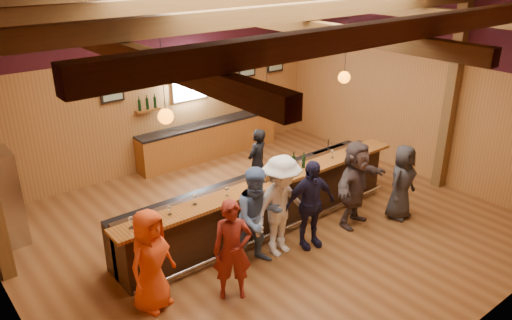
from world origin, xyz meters
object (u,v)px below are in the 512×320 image
object	(u,v)px
customer_white	(281,206)
customer_brown	(355,184)
customer_redvest	(232,250)
customer_dark	(402,182)
bar_counter	(261,201)
bottle_a	(294,162)
back_bar_cabinet	(210,140)
customer_navy	(310,204)
bartender	(257,163)
ice_bucket	(271,174)
customer_orange	(151,260)
customer_denim	(258,218)

from	to	relation	value
customer_white	customer_brown	world-z (taller)	customer_white
customer_redvest	customer_dark	world-z (taller)	customer_redvest
bar_counter	bottle_a	distance (m)	0.99
bar_counter	bottle_a	xyz separation A→B (m)	(0.66, -0.17, 0.72)
customer_white	customer_dark	xyz separation A→B (m)	(2.75, -0.51, -0.16)
back_bar_cabinet	customer_white	distance (m)	4.82
customer_redvest	customer_navy	size ratio (longest dim) A/B	0.98
customer_brown	customer_redvest	bearing A→B (deg)	174.67
customer_navy	bartender	distance (m)	2.22
customer_navy	bartender	world-z (taller)	customer_navy
back_bar_cabinet	customer_navy	world-z (taller)	customer_navy
customer_white	customer_brown	distance (m)	1.82
customer_white	ice_bucket	distance (m)	0.79
bar_counter	customer_navy	bearing A→B (deg)	-79.03
customer_navy	customer_brown	bearing A→B (deg)	14.50
ice_bucket	customer_orange	bearing A→B (deg)	-168.73
customer_white	bottle_a	world-z (taller)	customer_white
bar_counter	customer_navy	xyz separation A→B (m)	(0.21, -1.10, 0.32)
ice_bucket	bar_counter	bearing A→B (deg)	84.18
ice_bucket	customer_denim	bearing A→B (deg)	-141.74
bottle_a	bar_counter	bearing A→B (deg)	165.62
customer_dark	bottle_a	world-z (taller)	customer_dark
customer_white	customer_navy	world-z (taller)	customer_white
customer_orange	ice_bucket	xyz separation A→B (m)	(2.78, 0.55, 0.40)
back_bar_cabinet	ice_bucket	xyz separation A→B (m)	(-1.21, -3.88, 0.74)
customer_dark	ice_bucket	world-z (taller)	customer_dark
customer_denim	customer_white	world-z (taller)	customer_white
bar_counter	bottle_a	size ratio (longest dim) A/B	19.25
customer_white	customer_redvest	bearing A→B (deg)	-166.01
bar_counter	customer_navy	world-z (taller)	customer_navy
customer_orange	customer_dark	xyz separation A→B (m)	(5.20, -0.62, -0.04)
customer_brown	bartender	distance (m)	2.26
customer_white	customer_brown	size ratio (longest dim) A/B	1.08
customer_white	back_bar_cabinet	bearing A→B (deg)	67.44
back_bar_cabinet	customer_redvest	distance (m)	5.77
bar_counter	customer_dark	xyz separation A→B (m)	(2.39, -1.48, 0.25)
customer_white	ice_bucket	bearing A→B (deg)	59.97
bartender	ice_bucket	bearing A→B (deg)	43.79
bar_counter	customer_brown	world-z (taller)	customer_brown
customer_orange	customer_brown	distance (m)	4.27
ice_bucket	bottle_a	bearing A→B (deg)	11.04
customer_brown	back_bar_cabinet	bearing A→B (deg)	82.21
customer_denim	customer_orange	bearing A→B (deg)	-168.32
customer_denim	customer_brown	bearing A→B (deg)	11.92
customer_orange	customer_dark	distance (m)	5.24
customer_white	customer_navy	xyz separation A→B (m)	(0.57, -0.13, -0.09)
customer_redvest	customer_white	size ratio (longest dim) A/B	0.88
bottle_a	customer_denim	bearing A→B (deg)	-152.51
customer_white	customer_dark	bearing A→B (deg)	-14.40
ice_bucket	bottle_a	world-z (taller)	bottle_a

